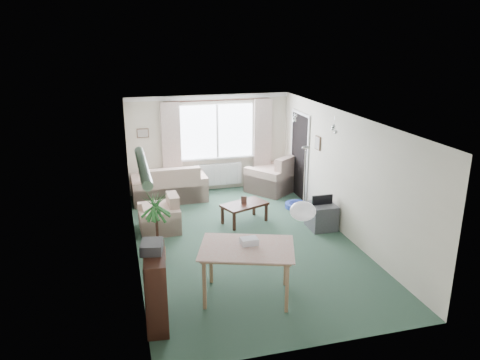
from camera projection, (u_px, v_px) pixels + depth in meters
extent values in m
plane|color=#294436|center=(244.00, 242.00, 8.95)|extent=(6.50, 6.50, 0.00)
cube|color=white|center=(217.00, 131.00, 11.52)|extent=(1.80, 0.03, 1.30)
cube|color=black|center=(217.00, 100.00, 11.21)|extent=(2.60, 0.03, 0.03)
cube|color=beige|center=(171.00, 144.00, 11.21)|extent=(0.45, 0.08, 2.00)
cube|color=beige|center=(263.00, 139.00, 11.78)|extent=(0.45, 0.08, 2.00)
cube|color=white|center=(218.00, 174.00, 11.81)|extent=(1.20, 0.10, 0.55)
cube|color=black|center=(300.00, 156.00, 11.16)|extent=(0.03, 0.95, 2.00)
sphere|color=white|center=(303.00, 211.00, 6.43)|extent=(0.36, 0.36, 0.36)
cylinder|color=#196626|center=(143.00, 166.00, 5.67)|extent=(1.60, 1.60, 0.12)
sphere|color=silver|center=(294.00, 116.00, 9.43)|extent=(0.20, 0.20, 0.20)
sphere|color=silver|center=(335.00, 126.00, 8.39)|extent=(0.20, 0.20, 0.20)
cube|color=brown|center=(143.00, 133.00, 11.06)|extent=(0.28, 0.03, 0.22)
cube|color=brown|center=(318.00, 143.00, 10.07)|extent=(0.03, 0.24, 0.30)
cube|color=beige|center=(169.00, 182.00, 11.08)|extent=(1.74, 0.93, 0.86)
cube|color=tan|center=(272.00, 173.00, 11.68)|extent=(1.43, 1.41, 0.93)
cube|color=beige|center=(159.00, 213.00, 9.38)|extent=(0.80, 0.84, 0.73)
cube|color=black|center=(244.00, 213.00, 9.80)|extent=(1.06, 0.83, 0.42)
cube|color=#4E3028|center=(244.00, 200.00, 9.72)|extent=(0.12, 0.05, 0.16)
cube|color=black|center=(156.00, 288.00, 6.32)|extent=(0.36, 0.88, 1.04)
cube|color=#39383D|center=(152.00, 247.00, 6.20)|extent=(0.34, 0.40, 0.14)
cylinder|color=#1F5A1F|center=(157.00, 227.00, 8.06)|extent=(0.60, 0.60, 1.26)
cube|color=tan|center=(247.00, 273.00, 6.99)|extent=(1.48, 1.22, 0.80)
cube|color=white|center=(249.00, 242.00, 6.94)|extent=(0.25, 0.18, 0.12)
cube|color=#3C3C41|center=(321.00, 216.00, 9.51)|extent=(0.52, 0.57, 0.52)
cylinder|color=navy|center=(297.00, 205.00, 10.67)|extent=(0.54, 0.54, 0.11)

